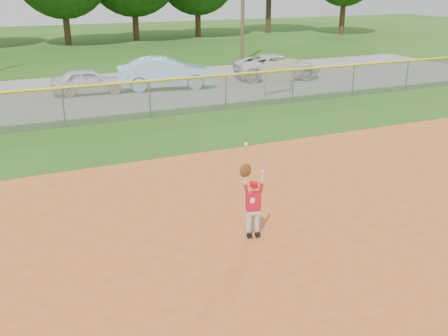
{
  "coord_description": "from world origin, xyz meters",
  "views": [
    {
      "loc": [
        -5.33,
        -9.11,
        5.17
      ],
      "look_at": [
        -0.87,
        0.82,
        1.1
      ],
      "focal_mm": 40.0,
      "sensor_mm": 36.0,
      "label": 1
    }
  ],
  "objects_px": {
    "car_white_a": "(88,81)",
    "ballplayer": "(252,200)",
    "car_white_b": "(277,67)",
    "sponsor_sign": "(278,72)",
    "car_blue": "(166,73)"
  },
  "relations": [
    {
      "from": "car_blue",
      "to": "car_white_b",
      "type": "xyz_separation_m",
      "value": [
        6.58,
        0.1,
        -0.12
      ]
    },
    {
      "from": "car_white_a",
      "to": "car_white_b",
      "type": "distance_m",
      "value": 10.41
    },
    {
      "from": "car_white_a",
      "to": "ballplayer",
      "type": "height_order",
      "value": "ballplayer"
    },
    {
      "from": "car_blue",
      "to": "ballplayer",
      "type": "bearing_deg",
      "value": 177.3
    },
    {
      "from": "sponsor_sign",
      "to": "car_blue",
      "type": "bearing_deg",
      "value": 140.88
    },
    {
      "from": "car_white_a",
      "to": "sponsor_sign",
      "type": "bearing_deg",
      "value": -111.37
    },
    {
      "from": "car_blue",
      "to": "sponsor_sign",
      "type": "distance_m",
      "value": 5.78
    },
    {
      "from": "car_white_b",
      "to": "ballplayer",
      "type": "relative_size",
      "value": 2.35
    },
    {
      "from": "car_white_a",
      "to": "ballplayer",
      "type": "relative_size",
      "value": 1.72
    },
    {
      "from": "car_white_a",
      "to": "sponsor_sign",
      "type": "distance_m",
      "value": 9.23
    },
    {
      "from": "car_blue",
      "to": "car_white_a",
      "type": "bearing_deg",
      "value": 93.83
    },
    {
      "from": "car_white_a",
      "to": "ballplayer",
      "type": "xyz_separation_m",
      "value": [
        0.55,
        -16.34,
        0.26
      ]
    },
    {
      "from": "car_white_b",
      "to": "car_white_a",
      "type": "bearing_deg",
      "value": 99.57
    },
    {
      "from": "car_white_b",
      "to": "car_blue",
      "type": "bearing_deg",
      "value": 101.77
    },
    {
      "from": "car_blue",
      "to": "ballplayer",
      "type": "relative_size",
      "value": 2.32
    }
  ]
}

